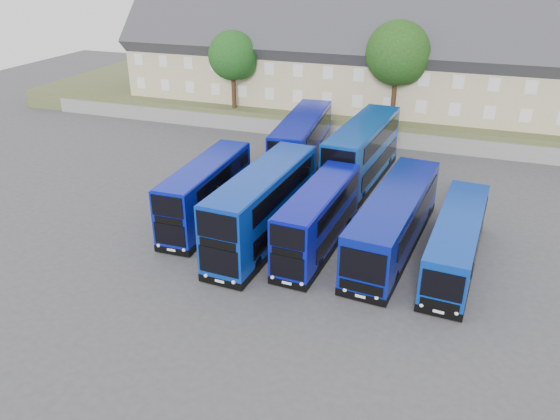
{
  "coord_description": "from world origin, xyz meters",
  "views": [
    {
      "loc": [
        8.95,
        -25.2,
        16.58
      ],
      "look_at": [
        -1.22,
        3.21,
        2.2
      ],
      "focal_mm": 35.0,
      "sensor_mm": 36.0,
      "label": 1
    }
  ],
  "objects_px": {
    "dd_front_mid": "(263,208)",
    "coach_east_a": "(394,222)",
    "dd_front_left": "(206,193)",
    "tree_mid": "(399,56)",
    "tree_west": "(234,57)"
  },
  "relations": [
    {
      "from": "dd_front_left",
      "to": "coach_east_a",
      "type": "distance_m",
      "value": 12.38
    },
    {
      "from": "dd_front_left",
      "to": "tree_mid",
      "type": "distance_m",
      "value": 23.82
    },
    {
      "from": "tree_west",
      "to": "tree_mid",
      "type": "relative_size",
      "value": 0.83
    },
    {
      "from": "dd_front_mid",
      "to": "coach_east_a",
      "type": "xyz_separation_m",
      "value": [
        7.75,
        1.88,
        -0.51
      ]
    },
    {
      "from": "dd_front_left",
      "to": "tree_mid",
      "type": "height_order",
      "value": "tree_mid"
    },
    {
      "from": "tree_west",
      "to": "dd_front_mid",
      "type": "bearing_deg",
      "value": -62.28
    },
    {
      "from": "dd_front_mid",
      "to": "tree_west",
      "type": "height_order",
      "value": "tree_west"
    },
    {
      "from": "dd_front_mid",
      "to": "tree_mid",
      "type": "distance_m",
      "value": 23.75
    },
    {
      "from": "coach_east_a",
      "to": "tree_mid",
      "type": "height_order",
      "value": "tree_mid"
    },
    {
      "from": "dd_front_left",
      "to": "tree_west",
      "type": "relative_size",
      "value": 1.34
    },
    {
      "from": "coach_east_a",
      "to": "tree_mid",
      "type": "distance_m",
      "value": 21.93
    },
    {
      "from": "dd_front_left",
      "to": "tree_west",
      "type": "distance_m",
      "value": 22.43
    },
    {
      "from": "dd_front_left",
      "to": "tree_west",
      "type": "height_order",
      "value": "tree_west"
    },
    {
      "from": "dd_front_left",
      "to": "dd_front_mid",
      "type": "distance_m",
      "value": 4.84
    },
    {
      "from": "dd_front_mid",
      "to": "tree_mid",
      "type": "relative_size",
      "value": 1.28
    }
  ]
}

